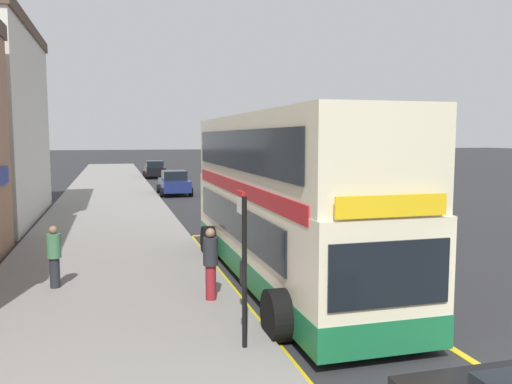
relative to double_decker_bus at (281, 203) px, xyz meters
name	(u,v)px	position (x,y,z in m)	size (l,w,h in m)	color
ground_plane	(209,190)	(2.46, 24.60, -2.07)	(260.00, 260.00, 0.00)	#28282B
pavement_near	(110,191)	(-4.54, 24.60, -2.00)	(6.00, 76.00, 0.14)	gray
double_decker_bus	(281,203)	(0.00, 0.00, 0.00)	(3.22, 11.39, 4.40)	beige
bus_bay_markings	(284,280)	(0.04, -0.13, -2.06)	(3.16, 14.03, 0.01)	gold
bus_stop_sign	(243,257)	(-2.15, -4.43, -0.32)	(0.09, 0.51, 2.74)	black
parked_car_navy_ahead	(174,183)	(-0.39, 21.81, -1.27)	(2.09, 4.20, 1.62)	navy
parked_car_black_distant	(155,169)	(-0.51, 37.00, -1.27)	(2.09, 4.20, 1.62)	black
pedestrian_waiting_near_sign	(54,255)	(-5.75, 0.28, -1.10)	(0.34, 0.34, 1.54)	#26262D
pedestrian_further_back	(211,261)	(-2.23, -1.68, -1.03)	(0.34, 0.34, 1.64)	maroon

